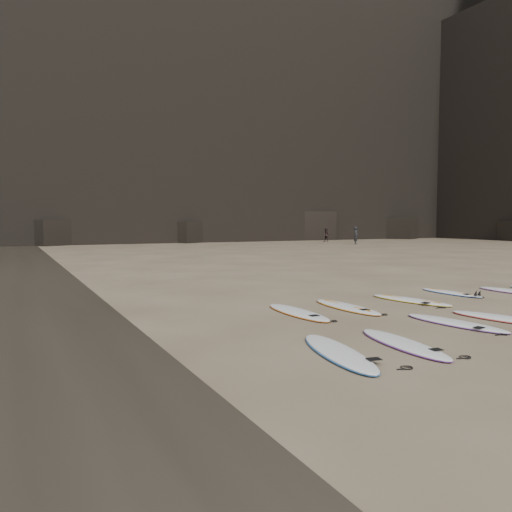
# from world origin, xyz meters

# --- Properties ---
(ground) EXTENTS (240.00, 240.00, 0.00)m
(ground) POSITION_xyz_m (0.00, 0.00, 0.00)
(ground) COLOR #897559
(ground) RESTS_ON ground
(headland) EXTENTS (170.00, 101.00, 63.47)m
(headland) POSITION_xyz_m (23.84, 48.78, 21.02)
(headland) COLOR black
(headland) RESTS_ON ground
(surfboard_0) EXTENTS (1.25, 2.88, 0.10)m
(surfboard_0) POSITION_xyz_m (-4.32, -0.81, 0.05)
(surfboard_0) COLOR white
(surfboard_0) RESTS_ON ground
(surfboard_1) EXTENTS (0.95, 2.68, 0.09)m
(surfboard_1) POSITION_xyz_m (-2.84, -0.84, 0.05)
(surfboard_1) COLOR white
(surfboard_1) RESTS_ON ground
(surfboard_2) EXTENTS (0.97, 2.66, 0.09)m
(surfboard_2) POSITION_xyz_m (-0.40, 0.10, 0.05)
(surfboard_2) COLOR white
(surfboard_2) RESTS_ON ground
(surfboard_3) EXTENTS (1.30, 2.86, 0.10)m
(surfboard_3) POSITION_xyz_m (1.07, -0.15, 0.05)
(surfboard_3) COLOR white
(surfboard_3) RESTS_ON ground
(surfboard_5) EXTENTS (0.66, 2.74, 0.10)m
(surfboard_5) POSITION_xyz_m (-2.93, 2.86, 0.05)
(surfboard_5) COLOR white
(surfboard_5) RESTS_ON ground
(surfboard_6) EXTENTS (0.67, 2.76, 0.10)m
(surfboard_6) POSITION_xyz_m (-1.32, 2.97, 0.05)
(surfboard_6) COLOR white
(surfboard_6) RESTS_ON ground
(surfboard_7) EXTENTS (1.17, 2.76, 0.10)m
(surfboard_7) POSITION_xyz_m (1.07, 3.06, 0.05)
(surfboard_7) COLOR white
(surfboard_7) RESTS_ON ground
(surfboard_8) EXTENTS (0.65, 2.35, 0.08)m
(surfboard_8) POSITION_xyz_m (3.39, 3.65, 0.04)
(surfboard_8) COLOR white
(surfboard_8) RESTS_ON ground
(person_a) EXTENTS (0.78, 0.76, 1.81)m
(person_a) POSITION_xyz_m (22.45, 33.17, 0.90)
(person_a) COLOR black
(person_a) RESTS_ON ground
(person_b) EXTENTS (0.88, 0.96, 1.58)m
(person_b) POSITION_xyz_m (23.35, 39.79, 0.79)
(person_b) COLOR black
(person_b) RESTS_ON ground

